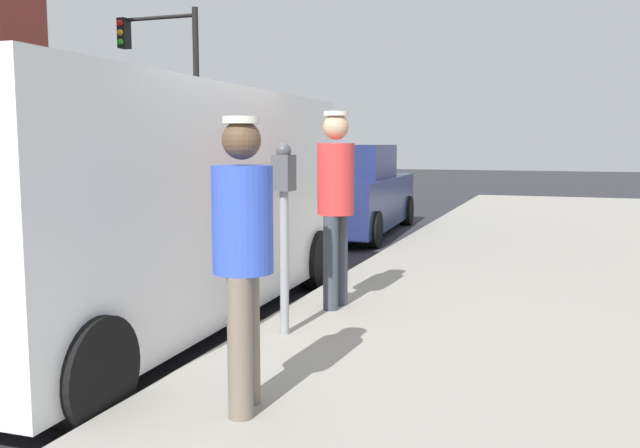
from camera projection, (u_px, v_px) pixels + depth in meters
name	position (u px, v px, depth m)	size (l,w,h in m)	color
ground_plane	(138.00, 338.00, 5.87)	(80.00, 80.00, 0.00)	#2D2D33
sidewalk_slab	(570.00, 376.00, 4.69)	(5.00, 32.00, 0.15)	#9E998E
parking_meter_near	(284.00, 206.00, 5.34)	(0.14, 0.18, 1.52)	gray
pedestrian_in_blue	(243.00, 246.00, 3.79)	(0.34, 0.35, 1.66)	#726656
pedestrian_in_red	(336.00, 195.00, 6.24)	(0.34, 0.36, 1.81)	#383D47
parked_van	(142.00, 201.00, 6.12)	(2.27, 5.26, 2.15)	white
parked_sedan_ahead	(346.00, 194.00, 12.65)	(2.16, 4.50, 1.65)	navy
traffic_light_corner	(168.00, 74.00, 18.17)	(2.48, 0.42, 5.20)	black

